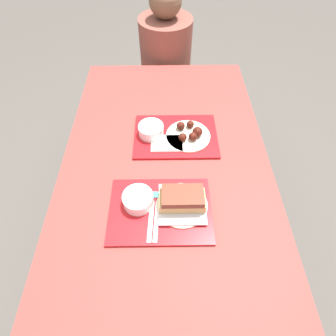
% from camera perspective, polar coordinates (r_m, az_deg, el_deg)
% --- Properties ---
extents(ground_plane, '(12.00, 12.00, 0.00)m').
position_cam_1_polar(ground_plane, '(1.80, -0.44, -14.05)').
color(ground_plane, '#4C4742').
extents(picnic_table, '(0.94, 1.64, 0.73)m').
position_cam_1_polar(picnic_table, '(1.24, -0.62, -2.15)').
color(picnic_table, maroon).
rests_on(picnic_table, ground_plane).
extents(picnic_bench_far, '(0.89, 0.28, 0.43)m').
position_cam_1_polar(picnic_bench_far, '(2.18, -0.75, 16.30)').
color(picnic_bench_far, maroon).
rests_on(picnic_bench_far, ground_plane).
extents(tray_near, '(0.40, 0.29, 0.01)m').
position_cam_1_polar(tray_near, '(1.04, -1.91, -9.16)').
color(tray_near, '#B21419').
rests_on(tray_near, picnic_table).
extents(tray_far, '(0.40, 0.29, 0.01)m').
position_cam_1_polar(tray_far, '(1.29, 1.52, 6.99)').
color(tray_far, '#B21419').
rests_on(tray_far, picnic_table).
extents(bowl_coleslaw_near, '(0.12, 0.12, 0.05)m').
position_cam_1_polar(bowl_coleslaw_near, '(1.03, -6.74, -6.76)').
color(bowl_coleslaw_near, white).
rests_on(bowl_coleslaw_near, tray_near).
extents(brisket_sandwich_plate, '(0.20, 0.20, 0.09)m').
position_cam_1_polar(brisket_sandwich_plate, '(1.02, 2.89, -7.14)').
color(brisket_sandwich_plate, beige).
rests_on(brisket_sandwich_plate, tray_near).
extents(plastic_fork_near, '(0.02, 0.17, 0.00)m').
position_cam_1_polar(plastic_fork_near, '(1.02, -4.01, -11.47)').
color(plastic_fork_near, white).
rests_on(plastic_fork_near, tray_near).
extents(plastic_knife_near, '(0.03, 0.17, 0.00)m').
position_cam_1_polar(plastic_knife_near, '(1.01, -2.74, -11.47)').
color(plastic_knife_near, white).
rests_on(plastic_knife_near, tray_near).
extents(condiment_packet, '(0.04, 0.03, 0.01)m').
position_cam_1_polar(condiment_packet, '(1.07, -2.91, -5.86)').
color(condiment_packet, teal).
rests_on(condiment_packet, tray_near).
extents(bowl_coleslaw_far, '(0.12, 0.12, 0.05)m').
position_cam_1_polar(bowl_coleslaw_far, '(1.27, -3.90, 8.36)').
color(bowl_coleslaw_far, white).
rests_on(bowl_coleslaw_far, tray_far).
extents(wings_plate_far, '(0.21, 0.21, 0.06)m').
position_cam_1_polar(wings_plate_far, '(1.27, 4.42, 7.46)').
color(wings_plate_far, beige).
rests_on(wings_plate_far, tray_far).
extents(napkin_far, '(0.15, 0.10, 0.01)m').
position_cam_1_polar(napkin_far, '(1.24, -0.44, 5.38)').
color(napkin_far, white).
rests_on(napkin_far, tray_far).
extents(person_seated_across, '(0.36, 0.36, 0.69)m').
position_cam_1_polar(person_seated_across, '(1.99, -0.63, 24.42)').
color(person_seated_across, brown).
rests_on(person_seated_across, picnic_bench_far).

